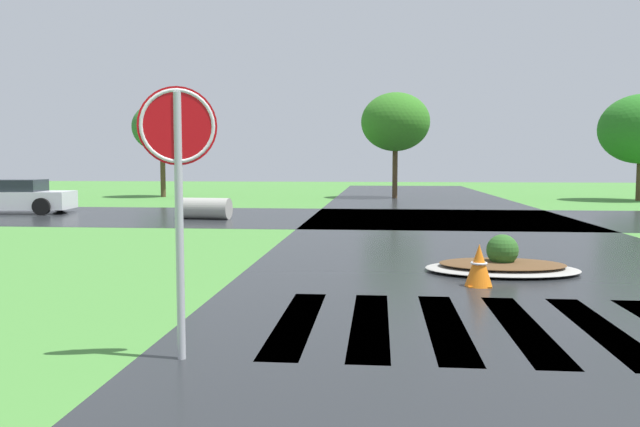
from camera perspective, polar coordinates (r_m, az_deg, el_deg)
asphalt_roadway at (r=12.51m, az=15.32°, el=-4.43°), size 9.11×80.00×0.01m
asphalt_cross_road at (r=22.16m, az=10.99°, el=-0.42°), size 90.00×8.20×0.01m
crosswalk_stripes at (r=8.01m, az=21.17°, el=-9.71°), size 6.75×3.18×0.01m
stop_sign at (r=6.21m, az=-12.86°, el=5.01°), size 0.72×0.29×2.69m
median_island at (r=11.57m, az=16.33°, el=-4.48°), size 2.70×1.68×0.68m
car_blue_compact at (r=26.62m, az=-26.50°, el=1.33°), size 4.78×2.47×1.30m
drainage_pipe_stack at (r=21.80m, az=-10.37°, el=0.46°), size 1.74×0.92×0.73m
traffic_cone at (r=10.15m, az=14.34°, el=-4.66°), size 0.43×0.43×0.67m
background_treeline at (r=35.38m, az=23.42°, el=7.17°), size 42.96×5.14×5.72m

